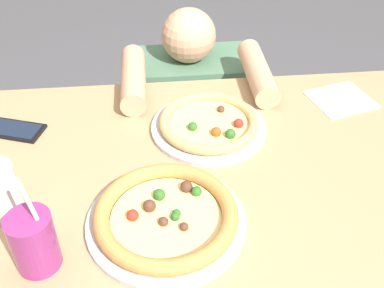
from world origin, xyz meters
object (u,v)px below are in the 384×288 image
(cell_phone, at_px, (14,130))
(diner_seated, at_px, (189,135))
(pizza_near, at_px, (166,217))
(pizza_far, at_px, (209,124))
(drink_cup_colored, at_px, (34,241))

(cell_phone, bearing_deg, diner_seated, 38.82)
(pizza_near, relative_size, pizza_far, 1.11)
(pizza_near, relative_size, diner_seated, 0.37)
(cell_phone, bearing_deg, drink_cup_colored, -73.14)
(pizza_far, height_order, cell_phone, pizza_far)
(pizza_far, distance_m, diner_seated, 0.57)
(pizza_far, distance_m, cell_phone, 0.50)
(drink_cup_colored, relative_size, cell_phone, 1.30)
(drink_cup_colored, relative_size, diner_seated, 0.24)
(pizza_far, xyz_separation_m, diner_seated, (-0.01, 0.43, -0.38))
(pizza_near, relative_size, cell_phone, 1.98)
(drink_cup_colored, xyz_separation_m, cell_phone, (-0.13, 0.42, -0.06))
(pizza_far, xyz_separation_m, drink_cup_colored, (-0.37, -0.38, 0.04))
(cell_phone, height_order, diner_seated, diner_seated)
(pizza_near, height_order, diner_seated, diner_seated)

